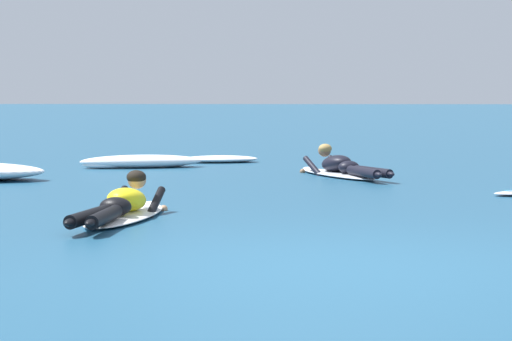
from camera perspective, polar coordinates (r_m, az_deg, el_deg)
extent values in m
plane|color=navy|center=(18.38, 2.75, 0.18)|extent=(120.00, 120.00, 0.00)
ellipsoid|color=white|center=(11.42, -7.11, -2.43)|extent=(0.90, 2.23, 0.07)
ellipsoid|color=white|center=(12.41, -5.70, -1.81)|extent=(0.24, 0.23, 0.06)
ellipsoid|color=yellow|center=(11.45, -7.04, -1.58)|extent=(0.49, 0.73, 0.35)
ellipsoid|color=black|center=(11.08, -7.64, -1.95)|extent=(0.38, 0.33, 0.20)
cylinder|color=black|center=(10.53, -9.07, -2.48)|extent=(0.33, 0.94, 0.14)
ellipsoid|color=black|center=(10.10, -10.06, -2.80)|extent=(0.13, 0.23, 0.08)
cylinder|color=black|center=(10.48, -8.24, -2.51)|extent=(0.22, 0.94, 0.14)
ellipsoid|color=black|center=(10.04, -8.94, -2.83)|extent=(0.13, 0.23, 0.08)
cylinder|color=black|center=(11.88, -7.52, -1.75)|extent=(0.18, 0.61, 0.34)
sphere|color=tan|center=(12.26, -6.97, -2.02)|extent=(0.09, 0.09, 0.09)
cylinder|color=black|center=(11.73, -5.50, -1.81)|extent=(0.18, 0.61, 0.34)
sphere|color=tan|center=(12.10, -5.03, -2.09)|extent=(0.09, 0.09, 0.09)
sphere|color=tan|center=(11.81, -6.49, -0.49)|extent=(0.21, 0.21, 0.21)
ellipsoid|color=black|center=(11.79, -6.51, -0.36)|extent=(0.25, 0.23, 0.16)
ellipsoid|color=silver|center=(16.62, 4.47, -0.19)|extent=(1.42, 2.18, 0.07)
ellipsoid|color=silver|center=(17.53, 2.87, 0.10)|extent=(0.26, 0.26, 0.06)
ellipsoid|color=black|center=(16.65, 4.39, 0.39)|extent=(0.66, 0.80, 0.35)
ellipsoid|color=black|center=(16.30, 5.06, 0.19)|extent=(0.43, 0.40, 0.20)
cylinder|color=black|center=(15.74, 5.85, -0.09)|extent=(0.47, 0.88, 0.14)
ellipsoid|color=black|center=(15.35, 6.60, -0.22)|extent=(0.18, 0.24, 0.08)
cylinder|color=black|center=(15.82, 6.36, -0.07)|extent=(0.56, 0.85, 0.14)
ellipsoid|color=black|center=(15.45, 7.27, -0.19)|extent=(0.18, 0.24, 0.08)
cylinder|color=black|center=(16.89, 3.12, 0.18)|extent=(0.33, 0.57, 0.34)
sphere|color=#8C6647|center=(17.24, 2.54, -0.06)|extent=(0.09, 0.09, 0.09)
cylinder|color=black|center=(17.08, 4.46, 0.23)|extent=(0.33, 0.57, 0.34)
sphere|color=#8C6647|center=(17.40, 3.90, -0.02)|extent=(0.09, 0.09, 0.09)
sphere|color=#8C6647|center=(16.99, 3.75, 1.10)|extent=(0.21, 0.21, 0.21)
ellipsoid|color=#AD894C|center=(16.97, 3.78, 1.19)|extent=(0.28, 0.28, 0.16)
ellipsoid|color=white|center=(19.53, -2.01, 0.63)|extent=(1.52, 0.83, 0.13)
ellipsoid|color=white|center=(19.66, -0.99, 0.60)|extent=(0.60, 0.52, 0.09)
ellipsoid|color=white|center=(19.44, -3.26, 0.52)|extent=(0.53, 0.33, 0.07)
ellipsoid|color=white|center=(18.35, -6.25, 0.50)|extent=(2.19, 0.99, 0.23)
ellipsoid|color=white|center=(18.48, -4.63, 0.44)|extent=(0.80, 0.62, 0.16)
ellipsoid|color=white|center=(18.26, -8.23, 0.30)|extent=(0.79, 0.36, 0.12)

